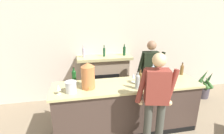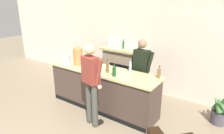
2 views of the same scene
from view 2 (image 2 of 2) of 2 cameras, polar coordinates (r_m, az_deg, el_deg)
wall_back_panel at (r=5.90m, az=7.89°, el=6.60°), size 12.00×0.07×2.75m
bar_counter at (r=4.95m, az=-2.74°, el=-6.22°), size 2.86×0.76×1.01m
fireplace_stone at (r=6.06m, az=3.25°, el=-0.30°), size 1.40×0.52×1.54m
potted_plant_corner at (r=5.00m, az=28.61°, el=-10.88°), size 0.44×0.47×0.78m
person_customer at (r=4.11m, az=-5.94°, el=-4.32°), size 0.65×0.37×1.78m
person_bartender at (r=4.90m, az=8.29°, el=-1.03°), size 0.66×0.33×1.72m
copper_dispenser at (r=5.14m, az=-9.70°, el=3.32°), size 0.25×0.28×0.49m
ice_bucket_steel at (r=5.32m, az=-12.82°, el=2.03°), size 0.20×0.20×0.20m
wine_bottle_rose_blush at (r=4.32m, az=13.30°, el=-1.54°), size 0.07×0.07×0.27m
wine_bottle_riesling_slim at (r=4.58m, az=5.26°, el=0.25°), size 0.07×0.07×0.32m
wine_bottle_chardonnay_pale at (r=4.53m, az=-1.26°, el=0.13°), size 0.07×0.07×0.32m
wine_bottle_cabernet_heavy at (r=4.31m, az=0.67°, el=-1.01°), size 0.08×0.08×0.28m
wine_bottle_port_short at (r=4.47m, az=-3.52°, el=0.00°), size 0.08×0.08×0.34m
wine_bottle_burgundy_dark at (r=5.55m, az=-9.34°, el=3.40°), size 0.08×0.08×0.32m
wine_glass_mid_counter at (r=4.38m, az=2.15°, el=-1.08°), size 0.07×0.07×0.15m
wine_glass_front_right at (r=5.44m, az=-14.57°, el=2.46°), size 0.08×0.08×0.17m
wine_glass_front_left at (r=4.70m, az=-0.94°, el=0.61°), size 0.08×0.08×0.17m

